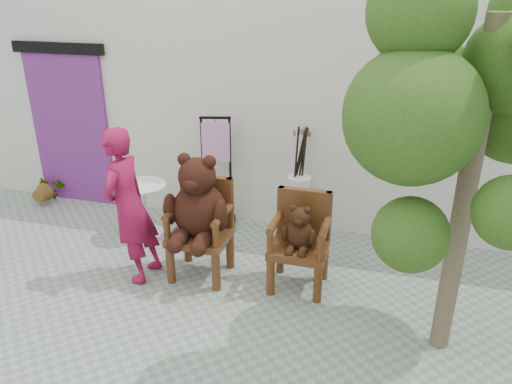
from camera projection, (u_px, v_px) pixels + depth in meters
ground_plane at (204, 344)px, 4.62m from camera, size 60.00×60.00×0.00m
back_wall at (282, 107)px, 6.76m from camera, size 9.00×1.00×3.00m
doorway at (71, 125)px, 7.18m from camera, size 1.40×0.11×2.33m
chair_big at (199, 210)px, 5.40m from camera, size 0.72×0.76×1.45m
chair_small at (300, 235)px, 5.30m from camera, size 0.60×0.55×1.06m
person at (129, 206)px, 5.37m from camera, size 0.45×0.65×1.71m
cafe_table at (145, 203)px, 6.44m from camera, size 0.60×0.60×0.70m
display_stand at (217, 185)px, 6.63m from camera, size 0.52×0.45×1.51m
stool_bucket at (299, 189)px, 6.34m from camera, size 0.32×0.32×1.45m
tree at (485, 88)px, 3.80m from camera, size 1.96×1.91×3.33m
potted_plant at (47, 188)px, 7.45m from camera, size 0.44×0.39×0.46m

